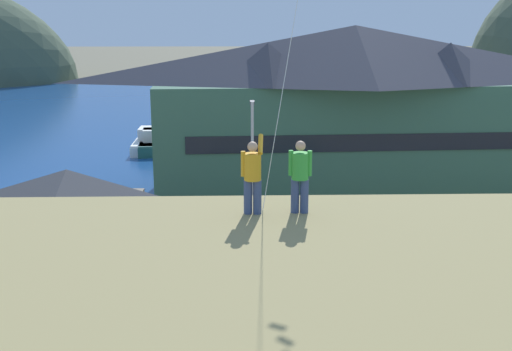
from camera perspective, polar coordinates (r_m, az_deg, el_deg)
ground_plane at (r=25.12m, az=-1.62°, el=-13.90°), size 600.00×600.00×0.00m
parking_lot_pad at (r=29.62m, az=-1.63°, el=-9.31°), size 40.00×20.00×0.10m
bay_water at (r=83.07m, az=-1.65°, el=5.73°), size 360.00×84.00×0.03m
harbor_lodge at (r=43.86m, az=8.87°, el=6.31°), size 29.09×10.65×11.52m
storage_shed_near_lot at (r=31.66m, az=-16.67°, el=-3.60°), size 7.27×4.95×4.87m
wharf_dock at (r=56.07m, az=-6.32°, el=2.07°), size 3.20×13.44×0.70m
moored_boat_wharfside at (r=58.91m, az=-9.46°, el=2.90°), size 2.76×7.06×2.16m
moored_boat_outer_mooring at (r=52.64m, az=-2.98°, el=1.78°), size 2.26×6.42×2.16m
moored_boat_inner_slip at (r=59.85m, az=-9.61°, el=3.06°), size 2.81×8.46×2.16m
parked_car_corner_spot at (r=26.18m, az=-15.42°, el=-10.63°), size 4.28×2.21×1.82m
parked_car_lone_by_shed at (r=26.39m, az=12.35°, el=-10.25°), size 4.28×2.21×1.82m
parked_car_mid_row_far at (r=31.62m, az=-1.47°, el=-5.81°), size 4.34×2.35×1.82m
parking_light_pole at (r=33.60m, az=-0.34°, el=1.32°), size 0.24×0.78×7.53m
person_kite_flyer at (r=14.59m, az=-0.32°, el=0.08°), size 0.54×0.65×1.86m
person_companion at (r=14.71m, az=4.05°, el=0.10°), size 0.55×0.40×1.74m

